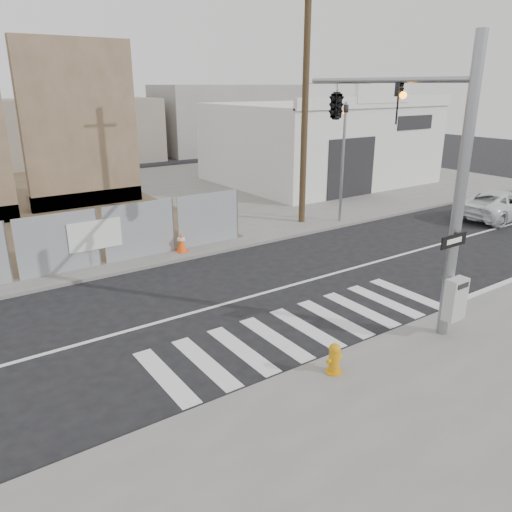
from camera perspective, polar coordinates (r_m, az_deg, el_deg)
ground at (r=14.99m, az=-0.49°, el=-4.65°), size 100.00×100.00×0.00m
sidewalk_far at (r=27.17m, az=-17.46°, el=5.47°), size 50.00×20.00×0.12m
signal_pole at (r=13.88m, az=13.22°, el=13.42°), size 0.96×5.87×7.00m
far_signal_pole at (r=22.55m, az=9.98°, el=12.28°), size 0.16×0.20×5.60m
concrete_wall_right at (r=26.57m, az=-19.28°, el=12.28°), size 5.50×1.30×8.00m
auto_shop at (r=32.80m, az=7.13°, el=12.77°), size 12.00×10.20×5.95m
utility_pole_right at (r=22.07m, az=5.63°, el=16.81°), size 1.60×0.28×10.00m
fire_hydrant at (r=11.04m, az=8.94°, el=-11.47°), size 0.45×0.45×0.69m
suv at (r=26.30m, az=26.20°, el=5.32°), size 4.84×2.24×1.34m
traffic_cone_d at (r=18.69m, az=-8.53°, el=1.58°), size 0.47×0.47×0.75m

